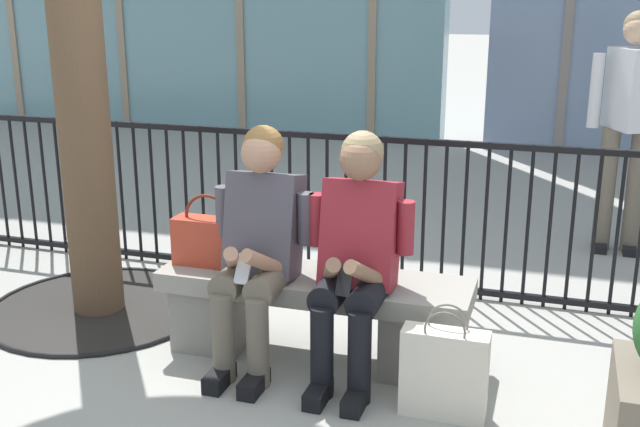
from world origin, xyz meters
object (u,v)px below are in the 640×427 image
(stone_bench, at_px, (314,308))
(handbag_on_bench, at_px, (208,240))
(seated_person_companion, at_px, (356,251))
(shopping_bag, at_px, (444,372))
(bystander_at_railing, at_px, (629,115))
(seated_person_with_phone, at_px, (258,241))

(stone_bench, bearing_deg, handbag_on_bench, -179.01)
(seated_person_companion, relative_size, shopping_bag, 2.32)
(handbag_on_bench, distance_m, bystander_at_railing, 3.19)
(stone_bench, bearing_deg, seated_person_with_phone, -152.82)
(handbag_on_bench, bearing_deg, seated_person_with_phone, -19.81)
(seated_person_with_phone, height_order, bystander_at_railing, bystander_at_railing)
(handbag_on_bench, relative_size, bystander_at_railing, 0.22)
(seated_person_companion, xyz_separation_m, bystander_at_railing, (1.33, 2.42, 0.35))
(stone_bench, xyz_separation_m, seated_person_with_phone, (-0.25, -0.13, 0.38))
(stone_bench, relative_size, seated_person_with_phone, 1.32)
(handbag_on_bench, bearing_deg, seated_person_companion, -8.13)
(handbag_on_bench, height_order, bystander_at_railing, bystander_at_railing)
(shopping_bag, bearing_deg, handbag_on_bench, 164.15)
(shopping_bag, bearing_deg, seated_person_with_phone, 165.52)
(stone_bench, bearing_deg, seated_person_companion, -27.18)
(stone_bench, height_order, shopping_bag, shopping_bag)
(seated_person_with_phone, relative_size, shopping_bag, 2.32)
(seated_person_with_phone, distance_m, bystander_at_railing, 3.06)
(seated_person_companion, height_order, bystander_at_railing, bystander_at_railing)
(stone_bench, xyz_separation_m, seated_person_companion, (0.25, -0.13, 0.38))
(shopping_bag, height_order, bystander_at_railing, bystander_at_railing)
(seated_person_with_phone, bearing_deg, handbag_on_bench, 160.19)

